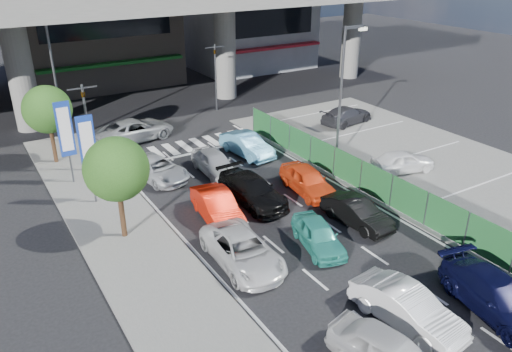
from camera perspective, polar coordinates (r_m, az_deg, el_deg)
ground at (r=23.07m, az=5.33°, el=-6.67°), size 120.00×120.00×0.00m
parking_lot at (r=31.38m, az=19.44°, el=0.88°), size 12.00×28.00×0.06m
sidewalk_left at (r=23.47m, az=-14.74°, el=-6.70°), size 4.00×30.00×0.12m
fence_run at (r=26.45m, az=13.36°, el=-0.74°), size 0.16×22.00×1.80m
building_center at (r=50.22m, az=-18.57°, el=18.44°), size 14.00×10.90×15.00m
building_east at (r=55.53m, az=-1.11°, el=18.57°), size 12.00×10.90×12.00m
traffic_light_left at (r=29.31m, az=-18.97°, el=7.47°), size 1.60×1.24×5.20m
traffic_light_right at (r=39.61m, az=-4.70°, el=12.96°), size 1.60×1.24×5.20m
street_lamp_right at (r=29.80m, az=9.99°, el=10.38°), size 1.65×0.22×8.00m
street_lamp_left at (r=34.81m, az=-21.83°, el=11.07°), size 1.65×0.22×8.00m
signboard_near at (r=25.66m, az=-18.66°, el=3.06°), size 0.80×0.14×4.70m
signboard_far at (r=28.37m, az=-20.95°, el=4.76°), size 0.80×0.14×4.70m
tree_near at (r=21.97m, az=-15.66°, el=0.73°), size 2.80×2.80×4.80m
tree_far at (r=31.56m, az=-22.76°, el=7.01°), size 2.80×2.80×4.80m
hatch_white_back_mid at (r=18.48m, az=16.89°, el=-14.23°), size 1.96×4.33×1.38m
minivan_navy_back at (r=20.14m, az=25.86°, el=-12.27°), size 2.84×5.04×1.38m
sedan_white_mid_left at (r=20.68m, az=-1.55°, el=-8.49°), size 2.39×4.79×1.30m
taxi_teal_mid at (r=21.93m, az=7.13°, el=-6.72°), size 2.28×3.82×1.22m
hatch_black_mid_right at (r=23.96m, az=11.45°, el=-4.11°), size 1.57×3.85×1.24m
taxi_orange_left at (r=23.90m, az=-4.44°, el=-3.54°), size 1.97×4.33×1.38m
sedan_black_mid at (r=25.45m, az=-0.44°, el=-1.62°), size 2.09×4.77×1.36m
taxi_orange_right at (r=26.64m, az=5.92°, el=-0.48°), size 2.07×4.21×1.38m
wagon_silver_front_left at (r=28.62m, az=-11.26°, el=0.82°), size 2.94×4.71×1.21m
sedan_white_front_mid at (r=28.84m, az=-4.78°, el=1.58°), size 1.76×4.03×1.35m
kei_truck_front_right at (r=31.25m, az=-1.06°, el=3.57°), size 1.92×4.33×1.38m
crossing_wagon_silver at (r=34.74m, az=-13.67°, el=5.15°), size 5.59×3.16×1.47m
parked_sedan_white at (r=30.03m, az=16.41°, el=1.63°), size 3.99×2.34×1.28m
parked_sedan_dgrey at (r=37.52m, az=10.32°, el=6.86°), size 4.66×2.51×1.28m
traffic_cone at (r=29.61m, az=9.78°, el=1.44°), size 0.50×0.50×0.77m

